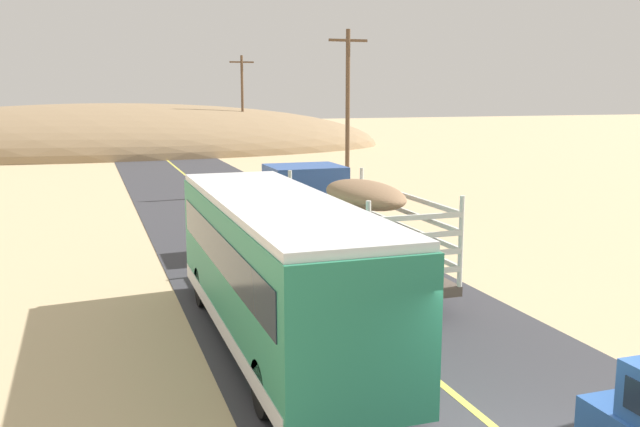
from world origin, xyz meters
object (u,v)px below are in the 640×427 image
at_px(power_pole_mid, 348,105).
at_px(livestock_truck, 325,208).
at_px(power_pole_far, 242,100).
at_px(bus, 277,267).

bearing_deg(power_pole_mid, livestock_truck, -113.21).
distance_m(power_pole_mid, power_pole_far, 26.79).
relative_size(livestock_truck, power_pole_far, 1.14).
bearing_deg(livestock_truck, power_pole_far, 81.01).
bearing_deg(livestock_truck, bus, -117.13).
relative_size(bus, power_pole_far, 1.17).
bearing_deg(bus, livestock_truck, 62.87).
distance_m(livestock_truck, power_pole_far, 43.05).
relative_size(power_pole_mid, power_pole_far, 1.02).
bearing_deg(power_pole_mid, power_pole_far, 90.00).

